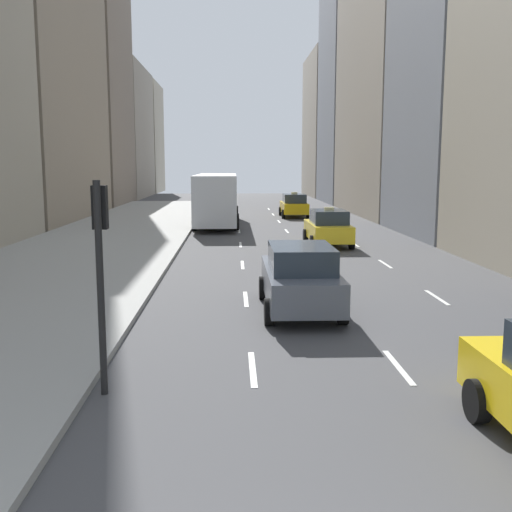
{
  "coord_description": "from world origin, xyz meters",
  "views": [
    {
      "loc": [
        -0.55,
        -2.92,
        3.83
      ],
      "look_at": [
        0.04,
        12.57,
        1.48
      ],
      "focal_mm": 42.0,
      "sensor_mm": 36.0,
      "label": 1
    }
  ],
  "objects_px": {
    "taxi_lead": "(328,227)",
    "traffic_light_pole": "(100,252)",
    "taxi_third": "(294,205)",
    "sedan_black_near": "(300,278)",
    "city_bus": "(217,197)"
  },
  "relations": [
    {
      "from": "city_bus",
      "to": "taxi_lead",
      "type": "bearing_deg",
      "value": -61.58
    },
    {
      "from": "taxi_third",
      "to": "city_bus",
      "type": "height_order",
      "value": "city_bus"
    },
    {
      "from": "city_bus",
      "to": "traffic_light_pole",
      "type": "bearing_deg",
      "value": -92.25
    },
    {
      "from": "traffic_light_pole",
      "to": "taxi_third",
      "type": "bearing_deg",
      "value": 79.01
    },
    {
      "from": "taxi_lead",
      "to": "taxi_third",
      "type": "height_order",
      "value": "same"
    },
    {
      "from": "taxi_lead",
      "to": "city_bus",
      "type": "xyz_separation_m",
      "value": [
        -5.61,
        10.37,
        0.91
      ]
    },
    {
      "from": "city_bus",
      "to": "traffic_light_pole",
      "type": "relative_size",
      "value": 3.23
    },
    {
      "from": "taxi_third",
      "to": "sedan_black_near",
      "type": "relative_size",
      "value": 0.95
    },
    {
      "from": "taxi_lead",
      "to": "traffic_light_pole",
      "type": "height_order",
      "value": "traffic_light_pole"
    },
    {
      "from": "sedan_black_near",
      "to": "traffic_light_pole",
      "type": "height_order",
      "value": "traffic_light_pole"
    },
    {
      "from": "city_bus",
      "to": "taxi_third",
      "type": "bearing_deg",
      "value": 45.97
    },
    {
      "from": "sedan_black_near",
      "to": "city_bus",
      "type": "xyz_separation_m",
      "value": [
        -2.81,
        23.39,
        0.88
      ]
    },
    {
      "from": "sedan_black_near",
      "to": "taxi_lead",
      "type": "bearing_deg",
      "value": 77.86
    },
    {
      "from": "taxi_lead",
      "to": "sedan_black_near",
      "type": "relative_size",
      "value": 0.95
    },
    {
      "from": "taxi_lead",
      "to": "traffic_light_pole",
      "type": "bearing_deg",
      "value": -109.96
    }
  ]
}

